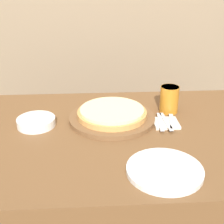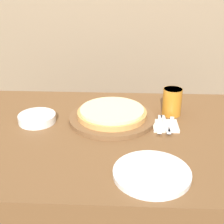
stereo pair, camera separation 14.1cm
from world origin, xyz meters
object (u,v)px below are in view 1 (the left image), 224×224
at_px(beer_glass, 169,98).
at_px(spoon, 172,121).
at_px(dinner_knife, 166,121).
at_px(side_bowl, 36,122).
at_px(fork, 160,122).
at_px(dinner_plate, 165,170).
at_px(pizza_on_board, 112,115).

distance_m(beer_glass, spoon, 0.15).
bearing_deg(spoon, dinner_knife, 180.00).
bearing_deg(spoon, side_bowl, 177.74).
xyz_separation_m(fork, spoon, (0.05, -0.00, 0.00)).
height_order(side_bowl, dinner_knife, side_bowl).
height_order(side_bowl, fork, side_bowl).
xyz_separation_m(dinner_plate, spoon, (0.11, 0.36, 0.01)).
xyz_separation_m(dinner_plate, side_bowl, (-0.49, 0.38, 0.01)).
bearing_deg(dinner_knife, dinner_plate, -103.20).
xyz_separation_m(beer_glass, spoon, (-0.02, -0.13, -0.06)).
distance_m(dinner_plate, dinner_knife, 0.37).
xyz_separation_m(pizza_on_board, side_bowl, (-0.34, -0.04, -0.01)).
relative_size(pizza_on_board, spoon, 2.62).
bearing_deg(side_bowl, dinner_knife, -2.36).
bearing_deg(fork, pizza_on_board, 164.32).
bearing_deg(beer_glass, dinner_plate, -104.26).
distance_m(pizza_on_board, dinner_plate, 0.44).
bearing_deg(pizza_on_board, spoon, -12.80).
height_order(dinner_plate, side_bowl, side_bowl).
relative_size(fork, dinner_knife, 1.00).
bearing_deg(beer_glass, fork, -116.18).
distance_m(fork, spoon, 0.05).
xyz_separation_m(beer_glass, fork, (-0.07, -0.13, -0.06)).
bearing_deg(pizza_on_board, dinner_plate, -69.74).
bearing_deg(beer_glass, side_bowl, -169.77).
bearing_deg(dinner_plate, fork, 80.66).
xyz_separation_m(beer_glass, dinner_plate, (-0.13, -0.49, -0.06)).
height_order(beer_glass, dinner_plate, beer_glass).
distance_m(beer_glass, fork, 0.16).
bearing_deg(dinner_plate, dinner_knife, 76.80).
relative_size(side_bowl, spoon, 1.12).
distance_m(pizza_on_board, side_bowl, 0.34).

